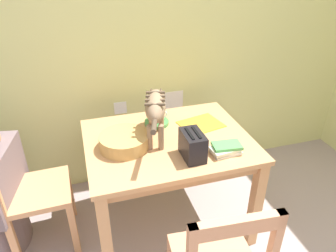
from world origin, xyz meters
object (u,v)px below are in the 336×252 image
Objects in this scene: saucer_bowl at (157,122)px; magazine at (201,124)px; wicker_basket at (124,141)px; book_stack at (226,149)px; dining_table at (168,150)px; cat at (156,107)px; toaster at (193,145)px; wooden_chair_far at (31,190)px; coffee_mug at (157,116)px.

magazine is at bearing -18.52° from saucer_bowl.
book_stack is at bearing -22.47° from wicker_basket.
cat reaches higher than dining_table.
cat reaches higher than toaster.
cat is at bearing 178.61° from magazine.
wooden_chair_far reaches higher than dining_table.
book_stack is 0.23m from toaster.
saucer_bowl is at bearing 90.00° from cat.
toaster is at bearing -77.70° from saucer_bowl.
wooden_chair_far reaches higher than book_stack.
toaster is (0.15, -0.30, -0.14)m from cat.
coffee_mug is 0.42× the size of magazine.
dining_table is at bearing 138.21° from book_stack.
toaster is at bearing 173.91° from book_stack.
coffee_mug reaches higher than dining_table.
wicker_basket is 0.34× the size of wooden_chair_far.
book_stack is 1.03× the size of toaster.
dining_table is 0.33m from magazine.
toaster is at bearing -71.42° from dining_table.
wicker_basket is (-0.60, 0.25, 0.02)m from book_stack.
wicker_basket is (-0.28, -0.24, 0.04)m from saucer_bowl.
toaster reaches higher than saucer_bowl.
book_stack is at bearing -100.52° from magazine.
toaster reaches higher than magazine.
dining_table is at bearing 3.75° from wicker_basket.
dining_table is at bearing -84.99° from saucer_bowl.
book_stack is 0.65m from wicker_basket.
saucer_bowl is 0.32m from magazine.
wooden_chair_far reaches higher than magazine.
cat is 5.27× the size of coffee_mug.
wooden_chair_far is (-0.92, -0.15, -0.35)m from coffee_mug.
coffee_mug is at bearing 122.80° from book_stack.
wooden_chair_far is at bearing 171.90° from wicker_basket.
cat reaches higher than wicker_basket.
wicker_basket is (-0.23, -0.07, -0.18)m from cat.
wicker_basket is 0.72m from wooden_chair_far.
coffee_mug reaches higher than saucer_bowl.
book_stack is at bearing -6.09° from toaster.
magazine is at bearing 27.29° from cat.
wooden_chair_far reaches higher than saucer_bowl.
toaster is at bearing -46.42° from cat.
book_stack is at bearing -56.90° from saucer_bowl.
toaster is at bearing -30.47° from wicker_basket.
cat reaches higher than saucer_bowl.
coffee_mug is at bearing 97.56° from wooden_chair_far.
book_stack reaches higher than magazine.
wooden_chair_far is at bearing -170.66° from coffee_mug.
magazine is (0.31, -0.10, -0.01)m from saucer_bowl.
saucer_bowl is 0.87× the size of book_stack.
wicker_basket is at bearing 80.12° from wooden_chair_far.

